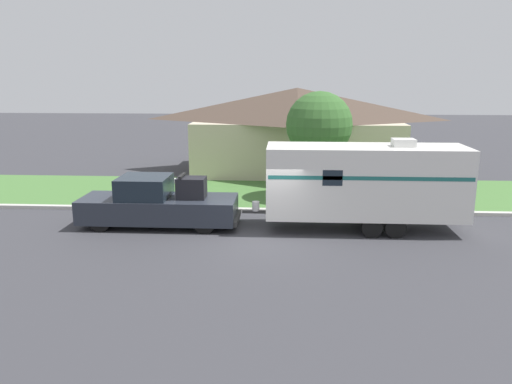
% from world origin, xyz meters
% --- Properties ---
extents(ground_plane, '(120.00, 120.00, 0.00)m').
position_xyz_m(ground_plane, '(0.00, 0.00, 0.00)').
color(ground_plane, '#38383D').
extents(curb_strip, '(80.00, 0.30, 0.14)m').
position_xyz_m(curb_strip, '(0.00, 3.75, 0.07)').
color(curb_strip, beige).
rests_on(curb_strip, ground_plane).
extents(lawn_strip, '(80.00, 7.00, 0.03)m').
position_xyz_m(lawn_strip, '(0.00, 7.40, 0.01)').
color(lawn_strip, '#477538').
rests_on(lawn_strip, ground_plane).
extents(house_across_street, '(12.97, 7.14, 5.03)m').
position_xyz_m(house_across_street, '(1.26, 13.39, 2.61)').
color(house_across_street, beige).
rests_on(house_across_street, ground_plane).
extents(pickup_truck, '(6.12, 2.06, 2.05)m').
position_xyz_m(pickup_truck, '(-4.30, 1.49, 0.87)').
color(pickup_truck, black).
rests_on(pickup_truck, ground_plane).
extents(travel_trailer, '(8.29, 2.26, 3.47)m').
position_xyz_m(travel_trailer, '(3.61, 1.49, 1.87)').
color(travel_trailer, black).
rests_on(travel_trailer, ground_plane).
extents(mailbox, '(0.48, 0.20, 1.23)m').
position_xyz_m(mailbox, '(-4.19, 4.66, 0.95)').
color(mailbox, brown).
rests_on(mailbox, ground_plane).
extents(tree_in_yard, '(3.10, 3.10, 5.04)m').
position_xyz_m(tree_in_yard, '(2.16, 6.46, 3.49)').
color(tree_in_yard, brown).
rests_on(tree_in_yard, ground_plane).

